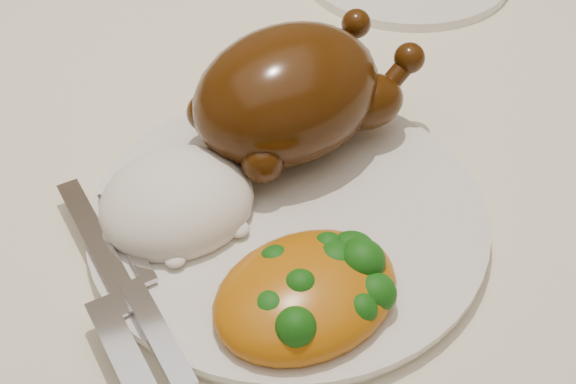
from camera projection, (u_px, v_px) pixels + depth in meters
name	position (u px, v px, depth m)	size (l,w,h in m)	color
dining_table	(188.00, 190.00, 0.74)	(1.60, 0.90, 0.76)	brown
tablecloth	(180.00, 129.00, 0.69)	(1.73, 1.03, 0.18)	silver
dinner_plate	(288.00, 219.00, 0.56)	(0.27, 0.27, 0.01)	white
roast_chicken	(292.00, 92.00, 0.58)	(0.20, 0.15, 0.09)	#432207
rice_mound	(177.00, 202.00, 0.55)	(0.13, 0.12, 0.06)	white
mac_and_cheese	(318.00, 287.00, 0.49)	(0.14, 0.12, 0.05)	#C76F0C
cutlery	(130.00, 307.00, 0.49)	(0.06, 0.20, 0.01)	silver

